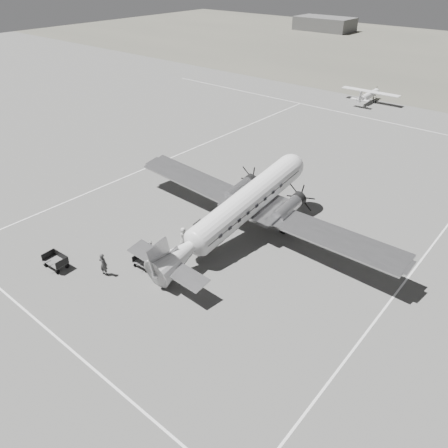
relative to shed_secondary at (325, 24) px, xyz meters
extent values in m
plane|color=slate|center=(55.00, -115.00, -2.00)|extent=(260.00, 260.00, 0.00)
cube|color=white|center=(55.00, -129.00, -1.99)|extent=(60.00, 0.15, 0.01)
cube|color=white|center=(67.00, -115.00, -1.99)|extent=(0.15, 80.00, 0.01)
cube|color=white|center=(37.00, -105.00, -1.99)|extent=(0.15, 60.00, 0.01)
cube|color=white|center=(55.00, -75.00, -1.99)|extent=(90.00, 0.15, 0.01)
cube|color=#505050|center=(0.00, 0.00, 0.00)|extent=(18.00, 10.00, 4.00)
imported|color=#323232|center=(49.26, -123.06, -1.07)|extent=(0.77, 0.60, 1.86)
imported|color=#ADADAB|center=(50.55, -119.47, -1.16)|extent=(0.83, 0.96, 1.68)
imported|color=beige|center=(51.00, -116.36, -1.21)|extent=(0.54, 0.80, 1.59)
camera|label=1|loc=(72.89, -137.31, 18.53)|focal=35.00mm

